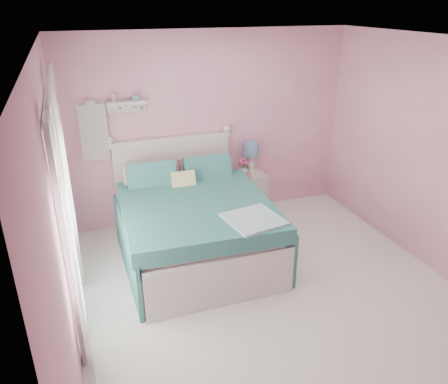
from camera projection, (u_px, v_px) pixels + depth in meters
floor at (277, 301)px, 4.63m from camera, size 4.50×4.50×0.00m
room_shell at (285, 160)px, 3.99m from camera, size 4.50×4.50×4.50m
bed at (193, 225)px, 5.31m from camera, size 1.76×2.17×1.24m
nightstand at (249, 194)px, 6.39m from camera, size 0.44×0.44×0.63m
table_lamp at (251, 151)px, 6.24m from camera, size 0.22×0.22×0.44m
vase at (243, 169)px, 6.23m from camera, size 0.17×0.17×0.15m
teacup at (248, 176)px, 6.10m from camera, size 0.12×0.12×0.07m
roses at (243, 162)px, 6.18m from camera, size 0.14×0.11×0.12m
wall_shelf at (126, 104)px, 5.47m from camera, size 0.50×0.15×0.25m
hanging_dress at (94, 133)px, 5.47m from camera, size 0.34×0.03×0.72m
french_door at (66, 224)px, 3.94m from camera, size 0.04×1.32×2.16m
curtain_near at (73, 254)px, 3.27m from camera, size 0.04×0.40×2.32m
curtain_far at (68, 183)px, 4.55m from camera, size 0.04×0.40×2.32m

